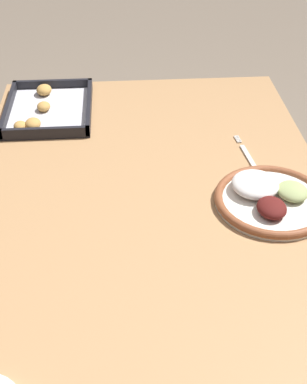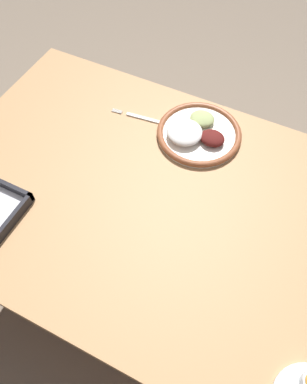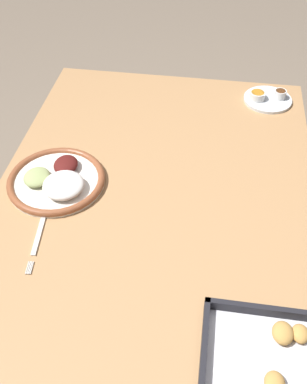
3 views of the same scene
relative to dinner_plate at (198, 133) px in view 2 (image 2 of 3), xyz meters
The scene contains 4 objects.
ground_plane 0.77m from the dinner_plate, 83.20° to the left, with size 8.00×8.00×0.00m, color #7A6B59.
dining_table 0.29m from the dinner_plate, 83.20° to the left, with size 1.29×0.87×0.71m.
dinner_plate is the anchor object (origin of this frame).
fork 0.18m from the dinner_plate, ahead, with size 0.21×0.04×0.00m.
Camera 2 is at (-0.26, 0.51, 1.61)m, focal length 35.00 mm.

